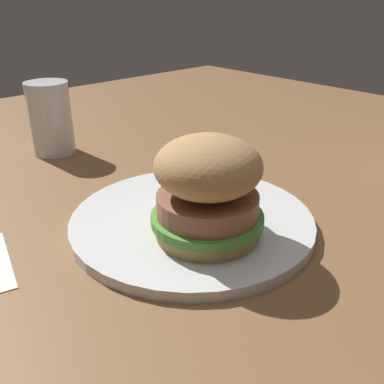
# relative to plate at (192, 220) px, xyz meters

# --- Properties ---
(ground_plane) EXTENTS (1.60, 1.60, 0.00)m
(ground_plane) POSITION_rel_plate_xyz_m (0.01, 0.03, -0.01)
(ground_plane) COLOR brown
(plate) EXTENTS (0.27, 0.27, 0.01)m
(plate) POSITION_rel_plate_xyz_m (0.00, 0.00, 0.00)
(plate) COLOR silver
(plate) RESTS_ON ground_plane
(sandwich) EXTENTS (0.12, 0.12, 0.11)m
(sandwich) POSITION_rel_plate_xyz_m (0.02, 0.04, 0.06)
(sandwich) COLOR tan
(sandwich) RESTS_ON plate
(fries_pile) EXTENTS (0.09, 0.09, 0.01)m
(fries_pile) POSITION_rel_plate_xyz_m (-0.04, -0.05, 0.01)
(fries_pile) COLOR #E5B251
(fries_pile) RESTS_ON plate
(drink_glass) EXTENTS (0.07, 0.07, 0.11)m
(drink_glass) POSITION_rel_plate_xyz_m (0.00, -0.33, 0.04)
(drink_glass) COLOR silver
(drink_glass) RESTS_ON ground_plane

